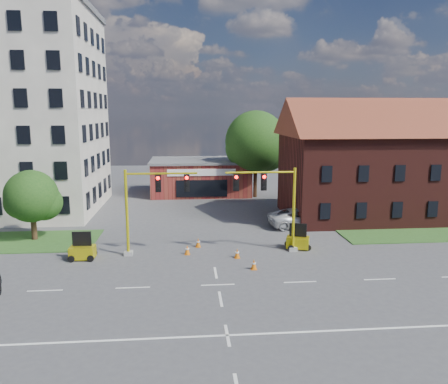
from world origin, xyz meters
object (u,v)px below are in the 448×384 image
Objects in this scene: trailer_east at (298,241)px; signal_mast_west at (150,201)px; pickup_white at (302,218)px; signal_mast_east at (272,199)px; trailer_west at (83,251)px.

signal_mast_west is at bearing -158.08° from trailer_east.
trailer_east is 0.32× the size of pickup_white.
pickup_white is at bearing 58.39° from signal_mast_east.
signal_mast_east reaches higher than pickup_white.
pickup_white is (1.99, 6.25, 0.25)m from trailer_east.
signal_mast_west is 3.24× the size of trailer_east.
trailer_east is at bearing 2.39° from signal_mast_west.
pickup_white is at bearing 24.07° from trailer_west.
signal_mast_east is 3.26× the size of trailer_west.
signal_mast_west and signal_mast_east have the same top height.
signal_mast_east is (8.71, 0.00, 0.00)m from signal_mast_west.
signal_mast_west is 11.36m from trailer_east.
signal_mast_east is at bearing 0.00° from signal_mast_west.
trailer_west is at bearing -172.89° from signal_mast_west.
signal_mast_east reaches higher than trailer_west.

